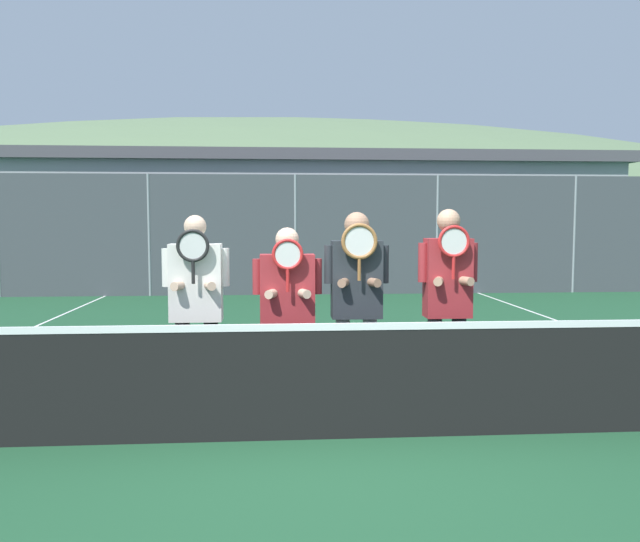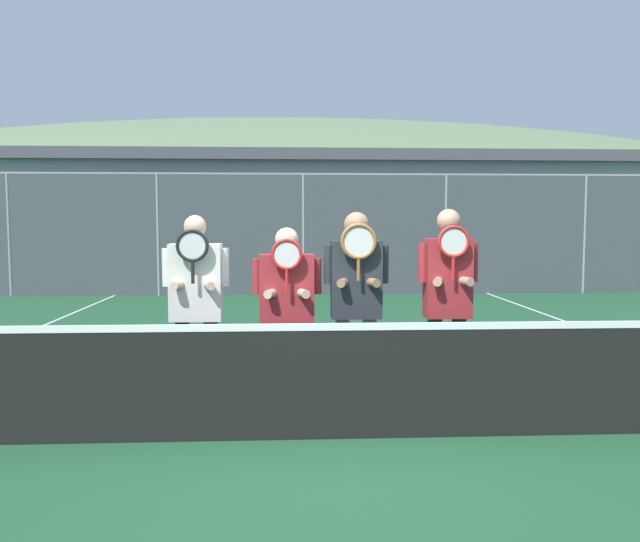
% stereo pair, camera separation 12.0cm
% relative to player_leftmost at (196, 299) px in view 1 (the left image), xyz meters
% --- Properties ---
extents(ground_plane, '(120.00, 120.00, 0.00)m').
position_rel_player_leftmost_xyz_m(ground_plane, '(1.18, -0.67, -1.06)').
color(ground_plane, '#1E4C2D').
extents(hill_distant, '(96.87, 53.82, 18.84)m').
position_rel_player_leftmost_xyz_m(hill_distant, '(1.18, 46.90, -1.06)').
color(hill_distant, '#5B7551').
rests_on(hill_distant, ground_plane).
extents(clubhouse_building, '(22.58, 5.50, 4.02)m').
position_rel_player_leftmost_xyz_m(clubhouse_building, '(1.08, 16.53, 0.97)').
color(clubhouse_building, '#9EA3A8').
rests_on(clubhouse_building, ground_plane).
extents(fence_back, '(20.68, 0.06, 2.86)m').
position_rel_player_leftmost_xyz_m(fence_back, '(1.18, 9.33, 0.37)').
color(fence_back, gray).
rests_on(fence_back, ground_plane).
extents(tennis_net, '(12.04, 0.09, 1.04)m').
position_rel_player_leftmost_xyz_m(tennis_net, '(1.18, -0.67, -0.57)').
color(tennis_net, gray).
rests_on(tennis_net, ground_plane).
extents(player_leftmost, '(0.59, 0.34, 1.80)m').
position_rel_player_leftmost_xyz_m(player_leftmost, '(0.00, 0.00, 0.00)').
color(player_leftmost, black).
rests_on(player_leftmost, ground_plane).
extents(player_center_left, '(0.62, 0.34, 1.69)m').
position_rel_player_leftmost_xyz_m(player_center_left, '(0.81, -0.04, -0.05)').
color(player_center_left, '#56565B').
rests_on(player_center_left, ground_plane).
extents(player_center_right, '(0.58, 0.34, 1.83)m').
position_rel_player_leftmost_xyz_m(player_center_right, '(1.43, -0.01, 0.04)').
color(player_center_right, white).
rests_on(player_center_right, ground_plane).
extents(player_rightmost, '(0.54, 0.34, 1.86)m').
position_rel_player_leftmost_xyz_m(player_rightmost, '(2.24, -0.11, 0.02)').
color(player_rightmost, '#56565B').
rests_on(player_rightmost, ground_plane).
extents(car_far_left, '(4.45, 2.01, 1.81)m').
position_rel_player_leftmost_xyz_m(car_far_left, '(-4.14, 11.41, -0.14)').
color(car_far_left, '#285638').
rests_on(car_far_left, ground_plane).
extents(car_left_of_center, '(4.32, 2.03, 1.68)m').
position_rel_player_leftmost_xyz_m(car_left_of_center, '(0.77, 11.52, -0.19)').
color(car_left_of_center, slate).
rests_on(car_left_of_center, ground_plane).
extents(car_center, '(4.12, 1.99, 1.84)m').
position_rel_player_leftmost_xyz_m(car_center, '(5.52, 11.29, -0.13)').
color(car_center, '#B2B7BC').
rests_on(car_center, ground_plane).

